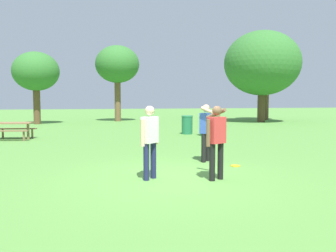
# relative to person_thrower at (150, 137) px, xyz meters

# --- Properties ---
(ground_plane) EXTENTS (120.00, 120.00, 0.00)m
(ground_plane) POSITION_rel_person_thrower_xyz_m (0.58, 0.10, -0.94)
(ground_plane) COLOR #568E3D
(person_thrower) EXTENTS (0.47, 0.45, 1.64)m
(person_thrower) POSITION_rel_person_thrower_xyz_m (0.00, 0.00, 0.00)
(person_thrower) COLOR #1E234C
(person_thrower) RESTS_ON ground
(person_catcher) EXTENTS (0.47, 0.84, 1.64)m
(person_catcher) POSITION_rel_person_thrower_xyz_m (1.96, 1.81, 0.02)
(person_catcher) COLOR black
(person_catcher) RESTS_ON ground
(person_bystander) EXTENTS (0.56, 0.82, 1.64)m
(person_bystander) POSITION_rel_person_thrower_xyz_m (1.42, -0.39, 0.02)
(person_bystander) COLOR black
(person_bystander) RESTS_ON ground
(frisbee) EXTENTS (0.26, 0.26, 0.03)m
(frisbee) POSITION_rel_person_thrower_xyz_m (2.50, 0.98, -0.93)
(frisbee) COLOR yellow
(frisbee) RESTS_ON ground
(picnic_table_near) EXTENTS (1.90, 1.66, 0.77)m
(picnic_table_near) POSITION_rel_person_thrower_xyz_m (-4.60, 9.04, -0.38)
(picnic_table_near) COLOR olive
(picnic_table_near) RESTS_ON ground
(trash_can_beside_table) EXTENTS (0.59, 0.59, 0.96)m
(trash_can_beside_table) POSITION_rel_person_thrower_xyz_m (4.32, 8.63, -0.46)
(trash_can_beside_table) COLOR #1E663D
(trash_can_beside_table) RESTS_ON ground
(trash_can_further_along) EXTENTS (0.59, 0.59, 0.96)m
(trash_can_further_along) POSITION_rel_person_thrower_xyz_m (3.67, 9.66, -0.46)
(trash_can_further_along) COLOR #237047
(trash_can_further_along) RESTS_ON ground
(tree_tall_left) EXTENTS (3.30, 3.30, 5.22)m
(tree_tall_left) POSITION_rel_person_thrower_xyz_m (-4.92, 19.21, 2.82)
(tree_tall_left) COLOR brown
(tree_tall_left) RESTS_ON ground
(tree_broad_center) EXTENTS (3.58, 3.58, 6.19)m
(tree_broad_center) POSITION_rel_person_thrower_xyz_m (1.10, 21.33, 3.66)
(tree_broad_center) COLOR brown
(tree_broad_center) RESTS_ON ground
(tree_far_right) EXTENTS (5.92, 5.92, 7.14)m
(tree_far_right) POSITION_rel_person_thrower_xyz_m (12.06, 17.58, 3.66)
(tree_far_right) COLOR #4C3823
(tree_far_right) RESTS_ON ground
(tree_slender_mid) EXTENTS (3.33, 3.33, 5.69)m
(tree_slender_mid) POSITION_rel_person_thrower_xyz_m (14.07, 20.53, 3.27)
(tree_slender_mid) COLOR brown
(tree_slender_mid) RESTS_ON ground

